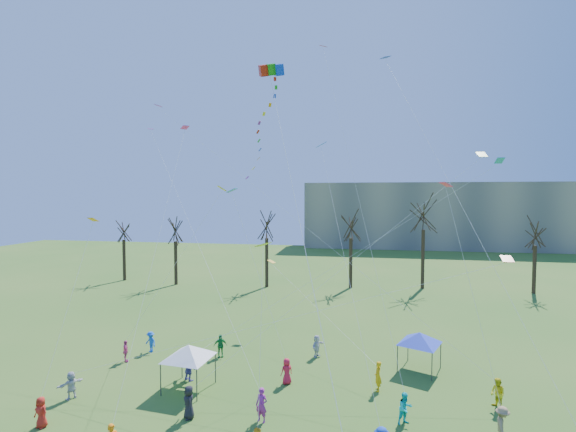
% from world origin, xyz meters
% --- Properties ---
extents(distant_building, '(60.00, 14.00, 15.00)m').
position_xyz_m(distant_building, '(22.00, 82.00, 7.50)').
color(distant_building, gray).
rests_on(distant_building, ground).
extents(bare_tree_row, '(69.45, 9.15, 11.99)m').
position_xyz_m(bare_tree_row, '(4.76, 36.37, 7.36)').
color(bare_tree_row, black).
rests_on(bare_tree_row, ground).
extents(big_box_kite, '(3.63, 6.81, 21.87)m').
position_xyz_m(big_box_kite, '(-1.63, 7.70, 16.04)').
color(big_box_kite, red).
rests_on(big_box_kite, ground).
extents(canopy_tent_white, '(3.72, 3.72, 2.81)m').
position_xyz_m(canopy_tent_white, '(-6.49, 7.08, 2.38)').
color(canopy_tent_white, '#3F3F44').
rests_on(canopy_tent_white, ground).
extents(canopy_tent_blue, '(3.22, 3.22, 2.65)m').
position_xyz_m(canopy_tent_blue, '(8.12, 12.34, 2.25)').
color(canopy_tent_blue, '#3F3F44').
rests_on(canopy_tent_blue, ground).
extents(festival_crowd, '(26.93, 14.54, 1.82)m').
position_xyz_m(festival_crowd, '(-0.78, 6.24, 0.85)').
color(festival_crowd, red).
rests_on(festival_crowd, ground).
extents(small_kites_aloft, '(30.13, 17.82, 35.36)m').
position_xyz_m(small_kites_aloft, '(-0.00, 12.07, 13.31)').
color(small_kites_aloft, orange).
rests_on(small_kites_aloft, ground).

